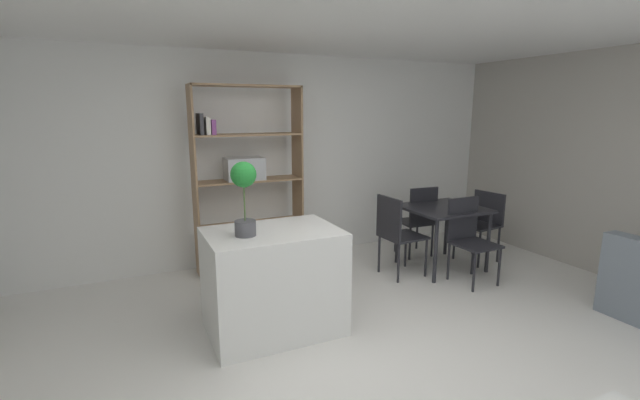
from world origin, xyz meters
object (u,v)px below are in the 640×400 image
dining_chair_far (419,216)px  dining_chair_near (468,233)px  dining_chair_island_side (396,230)px  dining_table (443,214)px  open_bookshelf (244,178)px  kitchen_island (273,281)px  potted_plant_on_island (244,191)px  dining_chair_window_side (483,219)px

dining_chair_far → dining_chair_near: size_ratio=1.00×
dining_chair_island_side → dining_chair_near: bearing=-126.0°
dining_table → dining_chair_near: bearing=-90.3°
dining_table → dining_chair_near: (-0.00, -0.44, -0.12)m
open_bookshelf → dining_chair_far: (2.18, -0.50, -0.58)m
kitchen_island → dining_chair_far: 2.59m
open_bookshelf → dining_chair_island_side: open_bookshelf is taller
dining_table → dining_chair_island_side: (-0.68, -0.01, -0.11)m
dining_chair_island_side → kitchen_island: bearing=106.9°
kitchen_island → potted_plant_on_island: bearing=-168.1°
potted_plant_on_island → open_bookshelf: bearing=75.2°
kitchen_island → dining_chair_island_side: dining_chair_island_side is taller
dining_table → kitchen_island: bearing=-165.3°
dining_table → dining_chair_window_side: dining_chair_window_side is taller
kitchen_island → dining_chair_island_side: 1.80m
kitchen_island → open_bookshelf: (0.18, 1.56, 0.67)m
dining_chair_near → dining_chair_window_side: dining_chair_near is taller
dining_table → dining_chair_window_side: bearing=1.1°
dining_table → dining_chair_near: 0.46m
potted_plant_on_island → open_bookshelf: 1.68m
open_bookshelf → dining_chair_near: (2.18, -1.38, -0.58)m
dining_chair_far → dining_chair_island_side: dining_chair_island_side is taller
potted_plant_on_island → dining_chair_near: 2.72m
dining_chair_far → dining_chair_window_side: size_ratio=1.07×
open_bookshelf → dining_chair_island_side: size_ratio=2.30×
potted_plant_on_island → dining_chair_far: size_ratio=0.64×
open_bookshelf → dining_chair_window_side: size_ratio=2.48×
kitchen_island → dining_chair_island_side: size_ratio=1.18×
dining_chair_far → dining_chair_near: bearing=93.7°
dining_chair_far → dining_chair_window_side: (0.67, -0.43, -0.01)m
dining_chair_far → dining_chair_near: same height
potted_plant_on_island → dining_table: bearing=14.4°
dining_chair_window_side → dining_chair_far: bearing=-130.8°
dining_chair_island_side → dining_table: bearing=-92.6°
open_bookshelf → dining_table: (2.18, -0.94, -0.46)m
kitchen_island → potted_plant_on_island: 0.86m
open_bookshelf → dining_chair_far: open_bookshelf is taller
kitchen_island → open_bookshelf: 1.71m
dining_chair_island_side → dining_chair_near: (0.67, -0.44, -0.01)m
kitchen_island → dining_table: bearing=14.7°
potted_plant_on_island → dining_chair_island_side: bearing=19.0°
dining_chair_window_side → kitchen_island: bearing=-85.9°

